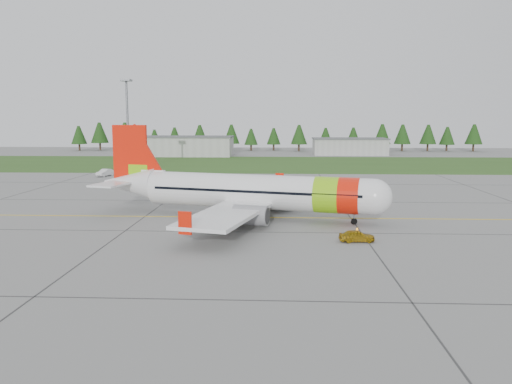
{
  "coord_description": "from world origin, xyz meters",
  "views": [
    {
      "loc": [
        1.31,
        -51.25,
        11.76
      ],
      "look_at": [
        -1.24,
        4.4,
        3.64
      ],
      "focal_mm": 35.0,
      "sensor_mm": 36.0,
      "label": 1
    }
  ],
  "objects": [
    {
      "name": "treeline",
      "position": [
        0.0,
        138.0,
        5.0
      ],
      "size": [
        160.0,
        8.0,
        10.0
      ],
      "primitive_type": null,
      "color": "#1C3F14",
      "rests_on": "ground"
    },
    {
      "name": "aircraft",
      "position": [
        -2.11,
        7.62,
        3.19
      ],
      "size": [
        35.9,
        33.79,
        11.07
      ],
      "rotation": [
        0.0,
        0.0,
        -0.26
      ],
      "color": "white",
      "rests_on": "ground"
    },
    {
      "name": "hangar_east",
      "position": [
        25.0,
        118.0,
        2.6
      ],
      "size": [
        24.0,
        12.0,
        5.2
      ],
      "primitive_type": "cube",
      "color": "#A8A8A3",
      "rests_on": "ground"
    },
    {
      "name": "floodlight_mast",
      "position": [
        -32.0,
        58.0,
        10.0
      ],
      "size": [
        0.5,
        0.5,
        20.0
      ],
      "primitive_type": "cylinder",
      "color": "slate",
      "rests_on": "ground"
    },
    {
      "name": "grass_strip",
      "position": [
        0.0,
        82.0,
        0.01
      ],
      "size": [
        320.0,
        50.0,
        0.03
      ],
      "primitive_type": "cube",
      "color": "#30561E",
      "rests_on": "ground"
    },
    {
      "name": "follow_me_car",
      "position": [
        8.92,
        -3.7,
        1.71
      ],
      "size": [
        1.27,
        1.47,
        3.42
      ],
      "primitive_type": "imported",
      "rotation": [
        0.0,
        0.0,
        1.65
      ],
      "color": "yellow",
      "rests_on": "ground"
    },
    {
      "name": "hangar_west",
      "position": [
        -30.0,
        110.0,
        3.0
      ],
      "size": [
        32.0,
        14.0,
        6.0
      ],
      "primitive_type": "cube",
      "color": "#A8A8A3",
      "rests_on": "ground"
    },
    {
      "name": "taxi_guideline",
      "position": [
        0.0,
        8.0,
        0.01
      ],
      "size": [
        120.0,
        0.25,
        0.02
      ],
      "primitive_type": "cube",
      "color": "gold",
      "rests_on": "ground"
    },
    {
      "name": "service_van",
      "position": [
        -35.0,
        50.81,
        2.28
      ],
      "size": [
        1.97,
        1.91,
        4.55
      ],
      "primitive_type": "imported",
      "rotation": [
        0.0,
        0.0,
        -0.31
      ],
      "color": "silver",
      "rests_on": "ground"
    },
    {
      "name": "ground",
      "position": [
        0.0,
        0.0,
        0.0
      ],
      "size": [
        320.0,
        320.0,
        0.0
      ],
      "primitive_type": "plane",
      "color": "gray",
      "rests_on": "ground"
    }
  ]
}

